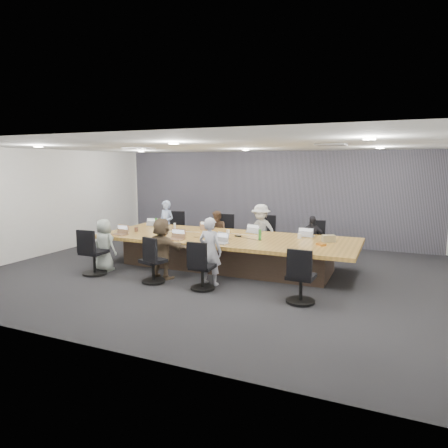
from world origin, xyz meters
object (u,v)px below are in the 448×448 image
at_px(laptop_5, 175,239).
at_px(bottle_green_left, 156,223).
at_px(chair_5, 153,265).
at_px(snack_packet, 321,244).
at_px(chair_1, 223,236).
at_px(chair_2, 265,238).
at_px(laptop_4, 120,234).
at_px(chair_4, 94,256).
at_px(person_2, 261,231).
at_px(chair_0, 173,232).
at_px(bottle_clear, 175,227).
at_px(person_4, 104,245).
at_px(canvas_bag, 329,238).
at_px(mug_brown, 136,229).
at_px(conference_table, 226,251).
at_px(chair_7, 301,281).
at_px(person_3, 311,239).
at_px(laptop_2, 254,232).
at_px(laptop_0, 156,225).
at_px(laptop_3, 307,236).
at_px(person_6, 210,251).
at_px(chair_6, 203,271).
at_px(laptop_6, 221,243).
at_px(person_1, 218,232).
at_px(person_0, 166,224).
at_px(stapler, 214,239).
at_px(person_5, 162,248).
at_px(chair_3, 314,244).
at_px(bottle_green_right, 260,235).

bearing_deg(laptop_5, bottle_green_left, 137.41).
distance_m(chair_5, snack_packet, 3.49).
distance_m(chair_1, chair_2, 1.23).
height_order(laptop_4, laptop_5, same).
xyz_separation_m(chair_4, person_2, (2.84, 3.05, 0.28)).
bearing_deg(chair_0, bottle_clear, 111.30).
relative_size(person_4, canvas_bag, 4.34).
xyz_separation_m(person_4, mug_brown, (0.09, 1.10, 0.20)).
height_order(conference_table, chair_1, chair_1).
bearing_deg(snack_packet, conference_table, 176.00).
distance_m(chair_7, person_3, 3.08).
relative_size(laptop_2, bottle_green_left, 1.42).
distance_m(laptop_0, laptop_3, 4.18).
height_order(person_2, laptop_4, person_2).
bearing_deg(chair_4, bottle_clear, 63.34).
height_order(chair_2, person_6, person_6).
xyz_separation_m(laptop_0, person_3, (4.18, 0.55, -0.17)).
xyz_separation_m(chair_5, chair_6, (1.13, 0.00, -0.01)).
bearing_deg(chair_0, laptop_3, 156.45).
bearing_deg(laptop_6, laptop_4, -169.74).
bearing_deg(chair_5, bottle_clear, 126.97).
bearing_deg(chair_7, person_6, 172.57).
distance_m(chair_2, chair_6, 3.41).
height_order(chair_1, chair_7, chair_1).
xyz_separation_m(chair_2, laptop_6, (-0.18, -2.50, 0.31)).
height_order(person_1, person_6, person_6).
xyz_separation_m(chair_5, chair_7, (3.05, 0.00, 0.02)).
bearing_deg(person_0, stapler, -28.59).
bearing_deg(person_1, person_0, -173.61).
xyz_separation_m(chair_2, chair_4, (-2.84, -3.40, -0.02)).
relative_size(person_5, mug_brown, 11.47).
bearing_deg(laptop_4, person_0, 96.86).
bearing_deg(chair_0, person_3, 163.82).
bearing_deg(chair_3, chair_2, -9.91).
bearing_deg(person_1, stapler, -61.29).
relative_size(chair_5, person_4, 0.64).
bearing_deg(person_5, bottle_clear, -59.08).
height_order(laptop_4, mug_brown, mug_brown).
bearing_deg(person_1, person_2, 6.39).
xyz_separation_m(bottle_clear, snack_packet, (3.75, -0.43, -0.07)).
xyz_separation_m(person_1, person_5, (-0.07, -2.70, 0.07)).
height_order(chair_2, snack_packet, chair_2).
height_order(person_3, snack_packet, person_3).
height_order(person_1, laptop_3, person_1).
bearing_deg(chair_0, bottle_green_right, 140.28).
relative_size(laptop_4, bottle_green_right, 1.46).
xyz_separation_m(person_2, snack_packet, (1.80, -1.51, 0.07)).
xyz_separation_m(conference_table, bottle_green_right, (0.86, -0.08, 0.46)).
relative_size(conference_table, person_0, 4.34).
xyz_separation_m(chair_7, person_2, (-1.74, 3.05, 0.30)).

